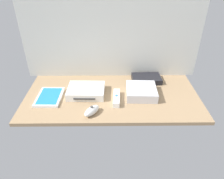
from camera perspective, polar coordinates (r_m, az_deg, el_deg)
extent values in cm
cube|color=#9E7F5B|center=(123.03, 0.00, -1.97)|extent=(100.00, 48.00, 2.00)
cube|color=silver|center=(131.33, -0.11, 16.28)|extent=(110.00, 1.20, 64.00)
cube|color=white|center=(123.32, -7.01, -0.37)|extent=(21.39, 16.52, 4.40)
cube|color=#2D2D2D|center=(116.58, -7.48, -2.55)|extent=(12.01, 0.90, 0.80)
cube|color=silver|center=(122.16, 7.92, -0.62)|extent=(17.69, 17.69, 5.00)
cube|color=silver|center=(120.75, 8.02, 0.43)|extent=(16.98, 16.98, 0.30)
cube|color=white|center=(124.96, -16.51, -1.95)|extent=(14.01, 19.29, 1.40)
cube|color=#2384CC|center=(124.54, -16.57, -1.65)|extent=(11.50, 16.58, 0.16)
cube|color=black|center=(137.42, 9.25, 2.88)|extent=(18.51, 12.77, 3.40)
cube|color=#19D833|center=(132.19, 9.76, 1.55)|extent=(8.01, 0.75, 0.60)
cube|color=white|center=(117.62, 1.21, -2.30)|extent=(4.37, 14.97, 3.00)
cylinder|color=#387FDB|center=(116.66, 1.22, -1.62)|extent=(1.40, 1.40, 0.40)
ellipsoid|color=white|center=(108.07, -5.46, -5.71)|extent=(9.58, 10.61, 4.00)
sphere|color=#4C4C4C|center=(106.61, -5.53, -4.70)|extent=(1.40, 1.40, 1.40)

